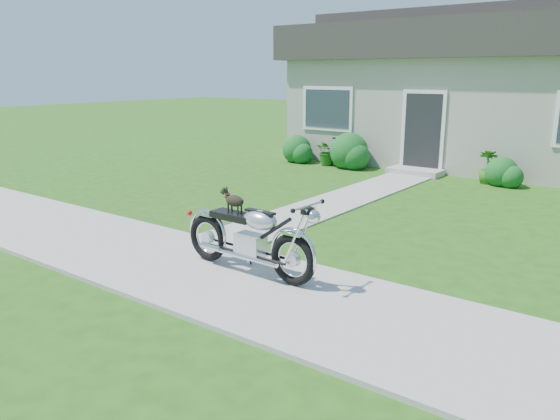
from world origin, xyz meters
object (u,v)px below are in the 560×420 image
object	(u,v)px
potted_plant_right	(488,167)
motorcycle_with_dog	(250,237)
house	(516,90)
potted_plant_left	(328,151)

from	to	relation	value
potted_plant_right	motorcycle_with_dog	world-z (taller)	motorcycle_with_dog
house	potted_plant_left	world-z (taller)	house
house	potted_plant_left	distance (m)	5.68
potted_plant_left	potted_plant_right	xyz separation A→B (m)	(4.58, 0.00, -0.01)
potted_plant_right	motorcycle_with_dog	xyz separation A→B (m)	(-0.63, -8.27, 0.12)
house	motorcycle_with_dog	distance (m)	11.83
house	potted_plant_right	distance (m)	3.88
potted_plant_left	potted_plant_right	bearing A→B (deg)	0.00
potted_plant_right	motorcycle_with_dog	size ratio (longest dim) A/B	0.37
potted_plant_left	potted_plant_right	world-z (taller)	potted_plant_left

